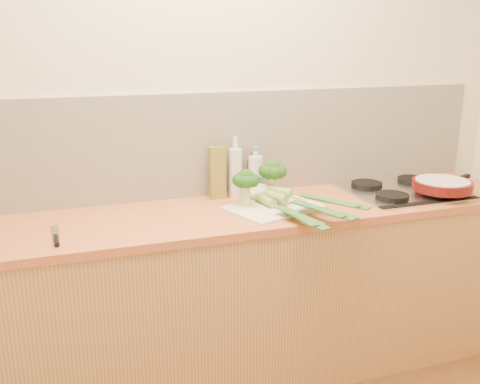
{
  "coord_description": "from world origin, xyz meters",
  "views": [
    {
      "loc": [
        -0.71,
        -1.14,
        1.71
      ],
      "look_at": [
        0.06,
        1.1,
        1.02
      ],
      "focal_mm": 40.0,
      "sensor_mm": 36.0,
      "label": 1
    }
  ],
  "objects_px": {
    "chopping_board": "(274,207)",
    "skillet": "(443,185)",
    "gas_hob": "(403,190)",
    "chefs_knife": "(56,238)"
  },
  "relations": [
    {
      "from": "chopping_board",
      "to": "skillet",
      "type": "bearing_deg",
      "value": -25.79
    },
    {
      "from": "gas_hob",
      "to": "chopping_board",
      "type": "xyz_separation_m",
      "value": [
        -0.77,
        -0.04,
        -0.01
      ]
    },
    {
      "from": "chopping_board",
      "to": "chefs_knife",
      "type": "xyz_separation_m",
      "value": [
        -1.01,
        -0.1,
        0.0
      ]
    },
    {
      "from": "chopping_board",
      "to": "skillet",
      "type": "relative_size",
      "value": 1.0
    },
    {
      "from": "chefs_knife",
      "to": "skillet",
      "type": "height_order",
      "value": "skillet"
    },
    {
      "from": "gas_hob",
      "to": "skillet",
      "type": "xyz_separation_m",
      "value": [
        0.15,
        -0.13,
        0.05
      ]
    },
    {
      "from": "chefs_knife",
      "to": "gas_hob",
      "type": "bearing_deg",
      "value": 1.96
    },
    {
      "from": "chopping_board",
      "to": "gas_hob",
      "type": "bearing_deg",
      "value": -17.36
    },
    {
      "from": "chopping_board",
      "to": "skillet",
      "type": "xyz_separation_m",
      "value": [
        0.92,
        -0.09,
        0.06
      ]
    },
    {
      "from": "gas_hob",
      "to": "chopping_board",
      "type": "height_order",
      "value": "gas_hob"
    }
  ]
}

